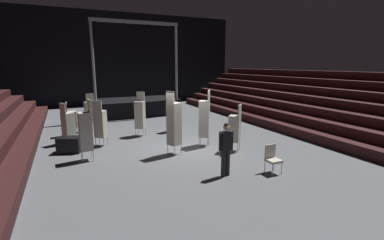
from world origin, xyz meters
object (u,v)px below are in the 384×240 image
Objects in this scene: chair_stack_mid_centre at (235,128)px; chair_stack_aisle_right at (68,123)px; chair_stack_mid_left at (90,112)px; equipment_road_case at (70,145)px; chair_stack_mid_right at (100,123)px; chair_stack_aisle_left at (174,123)px; stage_riser at (134,105)px; chair_stack_rear_centre at (86,131)px; chair_stack_front_right at (140,114)px; loose_chair_near_man at (272,157)px; chair_stack_rear_right at (175,115)px; man_with_tie at (226,146)px; chair_stack_rear_left at (72,119)px; chair_stack_front_left at (204,118)px.

chair_stack_mid_centre is 7.48m from chair_stack_aisle_right.
chair_stack_mid_left is 2.28× the size of equipment_road_case.
chair_stack_aisle_left is at bearing -11.58° from chair_stack_mid_right.
stage_riser is 5.26m from chair_stack_mid_left.
chair_stack_mid_right is 1.90m from chair_stack_rear_centre.
loose_chair_near_man is (2.76, -6.62, -0.58)m from chair_stack_front_right.
chair_stack_rear_right is (1.95, 0.19, -0.21)m from chair_stack_front_right.
loose_chair_near_man is at bearing -40.56° from equipment_road_case.
chair_stack_aisle_right is (-5.27, -0.17, 0.04)m from chair_stack_rear_right.
stage_riser is at bearing 112.76° from chair_stack_aisle_right.
chair_stack_mid_centre reaches higher than loose_chair_near_man.
stage_riser is 3.57× the size of man_with_tie.
chair_stack_mid_centre is at bearing 51.43° from chair_stack_aisle_left.
stage_riser is 7.63m from chair_stack_aisle_right.
chair_stack_rear_centre is at bearing -113.42° from stage_riser.
equipment_road_case is at bearing -31.75° from chair_stack_aisle_right.
chair_stack_mid_centre reaches higher than chair_stack_rear_right.
chair_stack_mid_right is 3.52m from chair_stack_aisle_left.
chair_stack_front_right is at bearing -106.02° from chair_stack_rear_right.
stage_riser is 3.68× the size of chair_stack_rear_left.
chair_stack_aisle_left is at bearing -28.10° from equipment_road_case.
chair_stack_front_right is at bearing 23.01° from equipment_road_case.
stage_riser is at bearing 56.88° from chair_stack_mid_centre.
chair_stack_mid_centre is 0.77× the size of chair_stack_aisle_left.
chair_stack_mid_right is 1.53m from equipment_road_case.
man_with_tie is at bearing -25.70° from chair_stack_mid_right.
chair_stack_rear_right is 1.99× the size of equipment_road_case.
loose_chair_near_man is at bearing -17.03° from chair_stack_mid_right.
chair_stack_front_right is at bearing -49.48° from chair_stack_rear_centre.
equipment_road_case is at bearing -120.36° from stage_riser.
equipment_road_case is (-5.27, -1.61, -0.58)m from chair_stack_rear_right.
chair_stack_front_left is 1.21× the size of chair_stack_mid_right.
loose_chair_near_man is at bearing -135.67° from chair_stack_front_left.
man_with_tie is 9.04m from chair_stack_mid_left.
chair_stack_rear_right is at bearing 38.93° from chair_stack_front_left.
chair_stack_front_left is at bearing -95.84° from chair_stack_rear_centre.
chair_stack_rear_centre is at bearing 78.58° from chair_stack_front_right.
chair_stack_rear_left is at bearing 141.25° from chair_stack_aisle_right.
man_with_tie is 0.71× the size of chair_stack_front_left.
chair_stack_front_left is at bearing 50.64° from chair_stack_rear_left.
chair_stack_mid_right reaches higher than chair_stack_rear_left.
loose_chair_near_man is (4.79, -5.61, -0.49)m from chair_stack_mid_right.
chair_stack_mid_left is at bearing -10.91° from chair_stack_front_right.
chair_stack_front_right reaches higher than equipment_road_case.
chair_stack_aisle_right is (-1.11, -2.14, -0.08)m from chair_stack_mid_left.
chair_stack_rear_right is (5.08, -1.29, 0.04)m from chair_stack_rear_left.
equipment_road_case is at bearing -142.11° from chair_stack_aisle_left.
chair_stack_mid_right is (-3.16, -7.22, 0.38)m from stage_riser.
stage_riser is at bearing 98.84° from chair_stack_mid_right.
chair_stack_rear_left is at bearing 94.42° from chair_stack_mid_centre.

